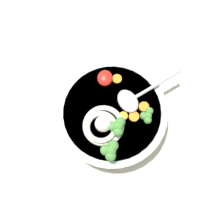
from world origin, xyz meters
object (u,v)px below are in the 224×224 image
at_px(soup_bowl, 112,115).
at_px(soup_spoon, 134,98).
at_px(noodle_pile, 103,125).
at_px(folded_napkin, 163,217).

relative_size(soup_bowl, soup_spoon, 1.64).
bearing_deg(noodle_pile, folded_napkin, 38.24).
height_order(soup_bowl, folded_napkin, soup_bowl).
distance_m(soup_bowl, soup_spoon, 0.07).
relative_size(noodle_pile, folded_napkin, 0.64).
xyz_separation_m(soup_spoon, folded_napkin, (0.26, 0.08, -0.05)).
distance_m(soup_bowl, noodle_pile, 0.05).
bearing_deg(soup_spoon, soup_bowl, 180.00).
height_order(soup_bowl, noodle_pile, noodle_pile).
distance_m(soup_spoon, folded_napkin, 0.28).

